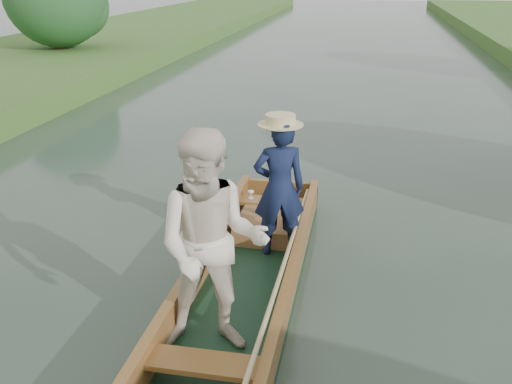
# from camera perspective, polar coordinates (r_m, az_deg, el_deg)

# --- Properties ---
(ground) EXTENTS (120.00, 120.00, 0.00)m
(ground) POSITION_cam_1_polar(r_m,az_deg,el_deg) (6.31, -1.05, -10.04)
(ground) COLOR #283D30
(ground) RESTS_ON ground
(trees_far) EXTENTS (23.12, 16.28, 4.76)m
(trees_far) POSITION_cam_1_polar(r_m,az_deg,el_deg) (13.36, 14.31, 17.67)
(trees_far) COLOR #47331E
(trees_far) RESTS_ON ground
(punt) EXTENTS (1.20, 5.00, 2.12)m
(punt) POSITION_cam_1_polar(r_m,az_deg,el_deg) (5.64, -1.78, -5.22)
(punt) COLOR #13321D
(punt) RESTS_ON ground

